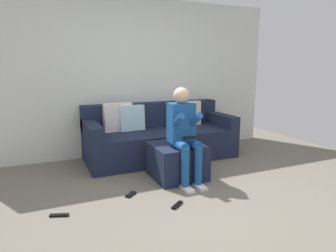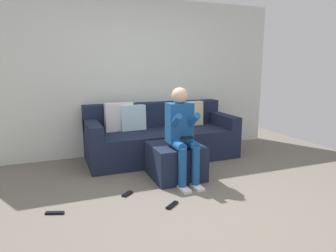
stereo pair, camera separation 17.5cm
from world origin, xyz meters
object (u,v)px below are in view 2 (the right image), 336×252
ottoman (175,161)px  remote_by_storage_bin (127,194)px  person_seated (182,129)px  remote_under_side_table (55,213)px  remote_near_ottoman (172,205)px  couch_sectional (160,136)px

ottoman → remote_by_storage_bin: size_ratio=4.41×
ottoman → person_seated: person_seated is taller
remote_under_side_table → person_seated: bearing=32.0°
ottoman → remote_by_storage_bin: ottoman is taller
remote_by_storage_bin → remote_under_side_table: size_ratio=0.82×
ottoman → remote_by_storage_bin: 0.82m
person_seated → remote_near_ottoman: person_seated is taller
couch_sectional → remote_under_side_table: 2.20m
remote_by_storage_bin → ottoman: bearing=-16.2°
ottoman → remote_near_ottoman: 0.87m
person_seated → remote_near_ottoman: 0.98m
person_seated → remote_by_storage_bin: size_ratio=8.00×
couch_sectional → person_seated: (-0.11, -1.10, 0.34)m
ottoman → remote_near_ottoman: ottoman is taller
remote_near_ottoman → couch_sectional: bearing=36.7°
couch_sectional → person_seated: bearing=-95.7°
ottoman → person_seated: (0.02, -0.16, 0.46)m
person_seated → remote_near_ottoman: size_ratio=6.35×
couch_sectional → remote_under_side_table: (-1.64, -1.44, -0.33)m
couch_sectional → remote_near_ottoman: (-0.48, -1.71, -0.33)m
remote_near_ottoman → remote_by_storage_bin: size_ratio=1.26×
couch_sectional → remote_by_storage_bin: bearing=-124.2°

